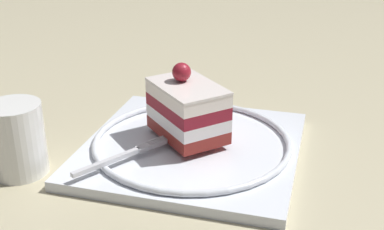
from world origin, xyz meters
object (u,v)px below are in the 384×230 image
dessert_plate (192,146)px  drink_glass_near (17,143)px  fork (128,154)px  cake_slice (187,109)px

dessert_plate → drink_glass_near: (0.17, 0.10, 0.03)m
dessert_plate → fork: size_ratio=2.19×
dessert_plate → fork: (0.05, 0.06, 0.01)m
fork → drink_glass_near: bearing=18.2°
dessert_plate → cake_slice: 0.04m
cake_slice → drink_glass_near: 0.19m
cake_slice → drink_glass_near: (0.16, 0.11, -0.02)m
cake_slice → fork: (0.05, 0.07, -0.03)m
fork → cake_slice: bearing=-122.8°
drink_glass_near → fork: bearing=-161.8°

